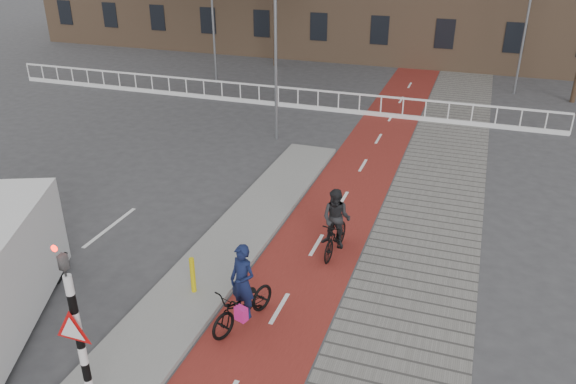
% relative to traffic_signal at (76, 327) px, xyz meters
% --- Properties ---
extents(ground, '(120.00, 120.00, 0.00)m').
position_rel_traffic_signal_xyz_m(ground, '(0.60, 2.02, -1.99)').
color(ground, '#38383A').
rests_on(ground, ground).
extents(bike_lane, '(2.50, 60.00, 0.01)m').
position_rel_traffic_signal_xyz_m(bike_lane, '(2.10, 12.02, -1.98)').
color(bike_lane, maroon).
rests_on(bike_lane, ground).
extents(sidewalk, '(3.00, 60.00, 0.01)m').
position_rel_traffic_signal_xyz_m(sidewalk, '(4.90, 12.02, -1.98)').
color(sidewalk, slate).
rests_on(sidewalk, ground).
extents(curb_island, '(1.80, 16.00, 0.12)m').
position_rel_traffic_signal_xyz_m(curb_island, '(-0.10, 6.02, -1.93)').
color(curb_island, gray).
rests_on(curb_island, ground).
extents(traffic_signal, '(0.80, 0.80, 3.68)m').
position_rel_traffic_signal_xyz_m(traffic_signal, '(0.00, 0.00, 0.00)').
color(traffic_signal, black).
rests_on(traffic_signal, curb_island).
extents(bollard, '(0.12, 0.12, 0.91)m').
position_rel_traffic_signal_xyz_m(bollard, '(0.00, 3.84, -1.41)').
color(bollard, gold).
rests_on(bollard, curb_island).
extents(cyclist_near, '(1.24, 2.02, 1.98)m').
position_rel_traffic_signal_xyz_m(cyclist_near, '(1.55, 3.25, -1.32)').
color(cyclist_near, black).
rests_on(cyclist_near, bike_lane).
extents(cyclist_far, '(0.83, 1.75, 1.86)m').
position_rel_traffic_signal_xyz_m(cyclist_far, '(2.69, 6.78, -1.21)').
color(cyclist_far, black).
rests_on(cyclist_far, bike_lane).
extents(railing, '(28.00, 0.10, 0.99)m').
position_rel_traffic_signal_xyz_m(railing, '(-4.40, 19.02, -1.68)').
color(railing, silver).
rests_on(railing, ground).
extents(tree_mid, '(0.25, 0.25, 7.36)m').
position_rel_traffic_signal_xyz_m(tree_mid, '(-6.55, 27.13, 1.69)').
color(tree_mid, '#322316').
rests_on(tree_mid, ground).
extents(streetlight_near, '(0.12, 0.12, 8.27)m').
position_rel_traffic_signal_xyz_m(streetlight_near, '(-1.89, 14.66, 2.15)').
color(streetlight_near, slate).
rests_on(streetlight_near, ground).
extents(streetlight_left, '(0.12, 0.12, 7.52)m').
position_rel_traffic_signal_xyz_m(streetlight_left, '(-8.22, 22.11, 1.77)').
color(streetlight_left, slate).
rests_on(streetlight_left, ground).
extents(streetlight_right, '(0.12, 0.12, 8.24)m').
position_rel_traffic_signal_xyz_m(streetlight_right, '(7.49, 25.20, 2.13)').
color(streetlight_right, slate).
rests_on(streetlight_right, ground).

